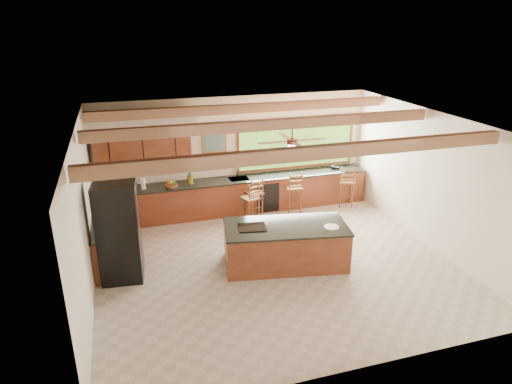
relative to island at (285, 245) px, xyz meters
name	(u,v)px	position (x,y,z in m)	size (l,w,h in m)	color
ground	(275,264)	(-0.20, 0.05, -0.44)	(7.20, 7.20, 0.00)	beige
room_shell	(258,155)	(-0.37, 0.71, 1.77)	(7.27, 6.54, 3.02)	#EFE6CE
counter_run	(212,204)	(-1.02, 2.57, 0.03)	(7.12, 3.10, 1.28)	brown
island	(285,245)	(0.00, 0.00, 0.00)	(2.68, 1.60, 0.89)	brown
refrigerator	(119,231)	(-3.25, 0.45, 0.56)	(0.85, 0.83, 2.00)	black
bar_stool_a	(251,199)	(-0.10, 2.19, 0.19)	(0.49, 0.49, 1.07)	brown
bar_stool_b	(255,194)	(0.07, 2.44, 0.22)	(0.46, 0.46, 1.11)	brown
bar_stool_c	(295,188)	(1.15, 2.44, 0.25)	(0.45, 0.45, 1.16)	brown
bar_stool_d	(348,183)	(2.68, 2.44, 0.25)	(0.54, 0.54, 1.17)	brown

